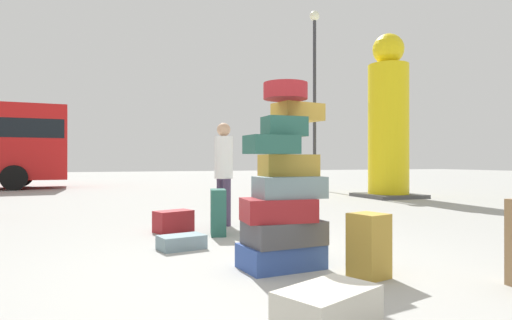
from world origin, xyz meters
TOP-DOWN VIEW (x-y plane):
  - ground_plane at (0.00, 0.00)m, footprint 80.00×80.00m
  - suitcase_tower at (0.10, 0.19)m, footprint 0.99×0.79m
  - suitcase_teal_behind_tower at (0.00, 2.25)m, footprint 0.30×0.46m
  - suitcase_tan_white_trunk at (0.67, -0.40)m, footprint 0.35×0.36m
  - suitcase_cream_foreground_far at (-0.33, -1.40)m, footprint 0.73×0.60m
  - suitcase_slate_left_side at (-0.67, 1.45)m, footprint 0.59×0.43m
  - suitcase_maroon_right_side at (-0.55, 2.74)m, footprint 0.61×0.48m
  - person_bearded_onlooker at (0.34, 3.11)m, footprint 0.30×0.33m
  - yellow_dummy_statue at (6.33, 6.67)m, footprint 1.61×1.61m
  - lamp_post at (5.87, 10.28)m, footprint 0.36×0.36m

SIDE VIEW (x-z plane):
  - ground_plane at x=0.00m, z-range 0.00..0.00m
  - suitcase_slate_left_side at x=-0.67m, z-range 0.00..0.17m
  - suitcase_cream_foreground_far at x=-0.33m, z-range 0.00..0.28m
  - suitcase_maroon_right_side at x=-0.55m, z-range 0.00..0.32m
  - suitcase_tan_white_trunk at x=0.67m, z-range 0.00..0.58m
  - suitcase_teal_behind_tower at x=0.00m, z-range 0.00..0.65m
  - suitcase_tower at x=0.10m, z-range -0.19..1.63m
  - person_bearded_onlooker at x=0.34m, z-range 0.15..1.83m
  - yellow_dummy_statue at x=6.33m, z-range -0.25..4.48m
  - lamp_post at x=5.87m, z-range 0.96..7.47m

